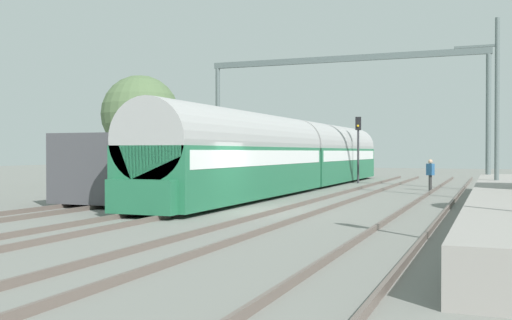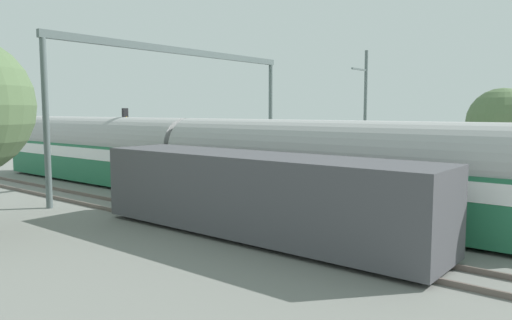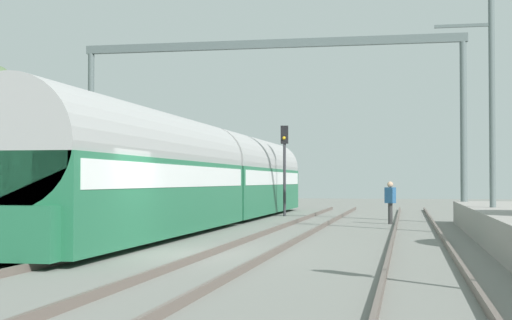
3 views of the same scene
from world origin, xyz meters
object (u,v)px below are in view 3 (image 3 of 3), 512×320
object	(u,v)px
passenger_train	(208,175)
catenary_gantry	(269,85)
railway_signal_far	(284,158)
person_crossing	(390,199)
freight_car	(19,190)

from	to	relation	value
passenger_train	catenary_gantry	xyz separation A→B (m)	(2.05, 2.51, 3.94)
passenger_train	railway_signal_far	distance (m)	8.11
catenary_gantry	person_crossing	bearing A→B (deg)	-10.38
railway_signal_far	catenary_gantry	size ratio (longest dim) A/B	0.27
person_crossing	railway_signal_far	size ratio (longest dim) A/B	0.38
person_crossing	railway_signal_far	distance (m)	8.43
passenger_train	catenary_gantry	world-z (taller)	catenary_gantry
railway_signal_far	catenary_gantry	bearing A→B (deg)	-88.55
railway_signal_far	passenger_train	bearing A→B (deg)	-103.77
freight_car	catenary_gantry	xyz separation A→B (m)	(6.16, 10.35, 4.44)
railway_signal_far	catenary_gantry	distance (m)	6.11
person_crossing	catenary_gantry	xyz separation A→B (m)	(-5.19, 0.95, 4.89)
person_crossing	railway_signal_far	bearing A→B (deg)	165.84
freight_car	railway_signal_far	distance (m)	16.84
person_crossing	catenary_gantry	size ratio (longest dim) A/B	0.10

